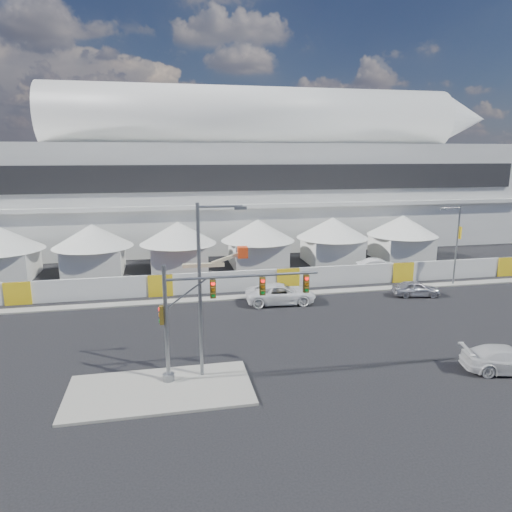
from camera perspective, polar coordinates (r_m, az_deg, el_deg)
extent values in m
plane|color=black|center=(29.70, 0.08, -12.66)|extent=(160.00, 160.00, 0.00)
cube|color=gray|center=(26.52, -11.88, -16.07)|extent=(10.00, 5.00, 0.15)
cube|color=gray|center=(48.05, 20.99, -3.46)|extent=(80.00, 1.20, 0.12)
cube|color=silver|center=(69.84, -0.33, 7.99)|extent=(80.00, 24.00, 14.00)
cube|color=black|center=(57.80, 2.01, 9.78)|extent=(68.00, 0.30, 3.20)
cube|color=silver|center=(57.84, 2.04, 6.30)|extent=(72.00, 0.80, 0.50)
cylinder|color=silver|center=(67.83, -0.01, 16.96)|extent=(57.60, 8.40, 8.40)
cylinder|color=silver|center=(68.22, 1.71, 16.58)|extent=(51.60, 6.80, 6.80)
cylinder|color=silver|center=(68.67, 3.40, 16.19)|extent=(45.60, 5.20, 5.20)
cone|color=silver|center=(80.96, 24.32, 15.35)|extent=(8.00, 7.60, 7.60)
cube|color=silver|center=(54.17, -29.00, -0.88)|extent=(6.00, 6.00, 3.00)
cone|color=silver|center=(53.68, -29.31, 1.92)|extent=(8.40, 8.40, 2.40)
cube|color=silver|center=(52.11, -19.55, -0.49)|extent=(6.00, 6.00, 3.00)
cone|color=silver|center=(51.60, -19.77, 2.43)|extent=(8.40, 8.40, 2.40)
cube|color=silver|center=(51.56, -9.62, -0.06)|extent=(6.00, 6.00, 3.00)
cone|color=silver|center=(51.04, -9.73, 2.90)|extent=(8.40, 8.40, 2.40)
cube|color=silver|center=(52.57, 0.23, 0.36)|extent=(6.00, 6.00, 3.00)
cone|color=silver|center=(52.06, 0.23, 3.27)|extent=(8.40, 8.40, 2.40)
cube|color=silver|center=(55.05, 9.44, 0.75)|extent=(6.00, 6.00, 3.00)
cone|color=silver|center=(54.57, 9.54, 3.53)|extent=(8.40, 8.40, 2.40)
cube|color=silver|center=(58.82, 17.67, 1.08)|extent=(6.00, 6.00, 3.00)
cone|color=silver|center=(58.37, 17.85, 3.68)|extent=(8.40, 8.40, 2.40)
cube|color=silver|center=(43.95, 4.00, -2.81)|extent=(70.00, 0.25, 2.00)
imported|color=#B8B8BD|center=(44.06, 19.35, -3.86)|extent=(2.35, 4.41, 1.43)
imported|color=white|center=(39.71, 3.09, -4.73)|extent=(3.19, 6.25, 1.69)
imported|color=silver|center=(31.54, 28.94, -11.26)|extent=(3.36, 5.63, 1.53)
imported|color=silver|center=(51.27, 15.07, -1.23)|extent=(2.39, 4.91, 1.55)
cylinder|color=gray|center=(25.88, -11.16, -8.38)|extent=(0.22, 0.22, 6.73)
cylinder|color=gray|center=(27.17, -10.86, -14.63)|extent=(0.65, 0.65, 0.40)
cylinder|color=gray|center=(25.44, -1.60, -2.53)|extent=(8.66, 0.15, 0.15)
cube|color=#594714|center=(25.39, -5.41, -4.12)|extent=(0.32, 0.22, 1.05)
cube|color=#594714|center=(25.81, 0.81, -3.78)|extent=(0.32, 0.22, 1.05)
cube|color=#594714|center=(26.46, 6.28, -3.45)|extent=(0.32, 0.22, 1.05)
cube|color=#594714|center=(25.69, -11.74, -7.24)|extent=(0.22, 0.32, 1.05)
cylinder|color=slate|center=(25.71, -7.03, -4.52)|extent=(0.20, 0.20, 10.00)
cylinder|color=slate|center=(24.85, -4.50, 6.21)|extent=(2.44, 0.13, 0.13)
cube|color=slate|center=(25.02, -1.96, 6.02)|extent=(0.67, 0.28, 0.17)
cylinder|color=gray|center=(48.53, 23.79, 1.15)|extent=(0.16, 0.16, 7.83)
cylinder|color=gray|center=(47.44, 23.24, 5.54)|extent=(1.91, 0.10, 0.10)
cube|color=gray|center=(46.97, 22.35, 5.45)|extent=(0.52, 0.22, 0.13)
cube|color=yellow|center=(48.44, 24.13, 2.67)|extent=(0.03, 0.52, 1.22)
cube|color=#E54015|center=(44.91, -8.16, -3.12)|extent=(3.90, 1.88, 1.17)
cube|color=beige|center=(44.60, -6.58, -1.14)|extent=(4.05, 0.56, 0.37)
cube|color=beige|center=(44.70, -3.61, -0.21)|extent=(3.14, 0.47, 1.29)
cube|color=#E54015|center=(44.80, -1.74, 0.54)|extent=(1.00, 1.00, 1.06)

